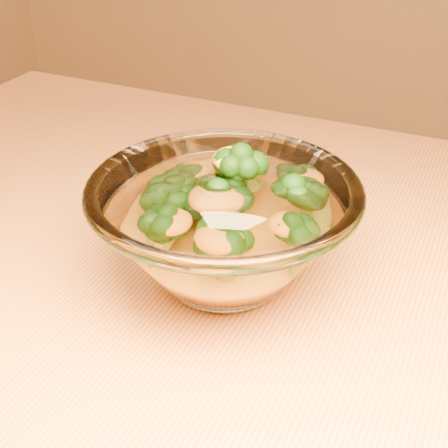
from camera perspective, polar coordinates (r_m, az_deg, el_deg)
The scene contains 4 objects.
table at distance 0.67m, azimuth 2.82°, elevation -11.42°, with size 1.20×0.80×0.75m.
glass_bowl at distance 0.57m, azimuth 0.00°, elevation -0.46°, with size 0.25×0.25×0.11m.
cheese_sauce at distance 0.58m, azimuth 0.00°, elevation -2.37°, with size 0.14×0.14×0.04m, color orange.
broccoli_heap at distance 0.57m, azimuth 0.70°, elevation 1.73°, with size 0.16×0.16×0.09m.
Camera 1 is at (0.17, -0.46, 1.11)m, focal length 50.00 mm.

